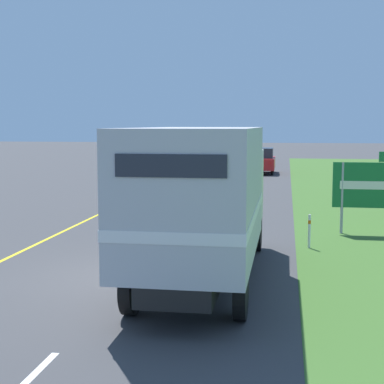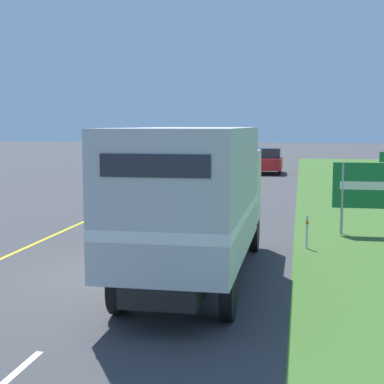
{
  "view_description": "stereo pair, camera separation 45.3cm",
  "coord_description": "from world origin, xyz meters",
  "px_view_note": "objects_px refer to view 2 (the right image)",
  "views": [
    {
      "loc": [
        3.4,
        -12.72,
        3.44
      ],
      "look_at": [
        0.3,
        6.53,
        1.2
      ],
      "focal_mm": 55.0,
      "sensor_mm": 36.0,
      "label": 1
    },
    {
      "loc": [
        3.85,
        -12.65,
        3.44
      ],
      "look_at": [
        0.3,
        6.53,
        1.2
      ],
      "focal_mm": 55.0,
      "sensor_mm": 36.0,
      "label": 2
    }
  ],
  "objects_px": {
    "lead_car_white": "(171,179)",
    "delineator_post": "(307,231)",
    "lead_car_black_ahead": "(236,153)",
    "horse_trailer_truck": "(196,196)",
    "lead_car_red_ahead": "(269,161)",
    "highway_sign": "(367,186)"
  },
  "relations": [
    {
      "from": "lead_car_white",
      "to": "lead_car_red_ahead",
      "type": "bearing_deg",
      "value": 77.39
    },
    {
      "from": "horse_trailer_truck",
      "to": "highway_sign",
      "type": "height_order",
      "value": "horse_trailer_truck"
    },
    {
      "from": "lead_car_black_ahead",
      "to": "delineator_post",
      "type": "height_order",
      "value": "lead_car_black_ahead"
    },
    {
      "from": "lead_car_red_ahead",
      "to": "horse_trailer_truck",
      "type": "bearing_deg",
      "value": -90.1
    },
    {
      "from": "lead_car_white",
      "to": "lead_car_black_ahead",
      "type": "height_order",
      "value": "lead_car_black_ahead"
    },
    {
      "from": "horse_trailer_truck",
      "to": "lead_car_white",
      "type": "height_order",
      "value": "horse_trailer_truck"
    },
    {
      "from": "lead_car_red_ahead",
      "to": "lead_car_white",
      "type": "bearing_deg",
      "value": -102.61
    },
    {
      "from": "horse_trailer_truck",
      "to": "lead_car_red_ahead",
      "type": "relative_size",
      "value": 2.0
    },
    {
      "from": "lead_car_white",
      "to": "highway_sign",
      "type": "distance_m",
      "value": 10.34
    },
    {
      "from": "highway_sign",
      "to": "lead_car_white",
      "type": "bearing_deg",
      "value": 138.81
    },
    {
      "from": "lead_car_black_ahead",
      "to": "highway_sign",
      "type": "distance_m",
      "value": 32.67
    },
    {
      "from": "lead_car_white",
      "to": "delineator_post",
      "type": "height_order",
      "value": "lead_car_white"
    },
    {
      "from": "horse_trailer_truck",
      "to": "delineator_post",
      "type": "relative_size",
      "value": 8.27
    },
    {
      "from": "horse_trailer_truck",
      "to": "highway_sign",
      "type": "xyz_separation_m",
      "value": [
        4.27,
        6.47,
        -0.37
      ]
    },
    {
      "from": "lead_car_red_ahead",
      "to": "lead_car_black_ahead",
      "type": "bearing_deg",
      "value": 110.0
    },
    {
      "from": "highway_sign",
      "to": "delineator_post",
      "type": "relative_size",
      "value": 2.75
    },
    {
      "from": "lead_car_red_ahead",
      "to": "lead_car_black_ahead",
      "type": "distance_m",
      "value": 9.67
    },
    {
      "from": "horse_trailer_truck",
      "to": "delineator_post",
      "type": "xyz_separation_m",
      "value": [
        2.42,
        4.01,
        -1.4
      ]
    },
    {
      "from": "lead_car_black_ahead",
      "to": "delineator_post",
      "type": "relative_size",
      "value": 4.49
    },
    {
      "from": "highway_sign",
      "to": "horse_trailer_truck",
      "type": "bearing_deg",
      "value": -123.42
    },
    {
      "from": "lead_car_white",
      "to": "delineator_post",
      "type": "bearing_deg",
      "value": -57.36
    },
    {
      "from": "lead_car_white",
      "to": "highway_sign",
      "type": "relative_size",
      "value": 1.62
    }
  ]
}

